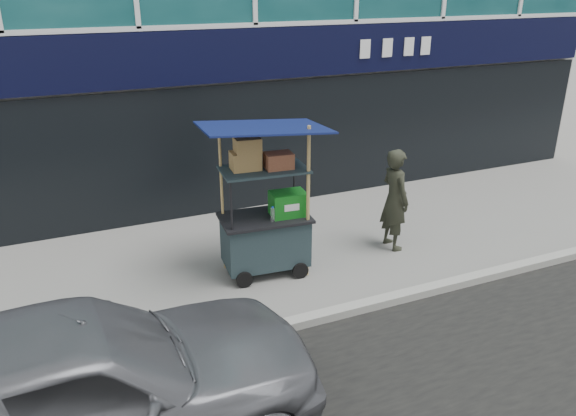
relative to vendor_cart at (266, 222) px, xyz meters
name	(u,v)px	position (x,y,z in m)	size (l,w,h in m)	color
ground	(359,302)	(0.84, -1.34, -0.82)	(80.00, 80.00, 0.00)	slate
curb	(366,305)	(0.84, -1.54, -0.76)	(80.00, 0.18, 0.12)	gray
vendor_cart	(266,222)	(0.00, 0.00, 0.00)	(1.83, 1.37, 2.35)	#19272B
vendor_man	(395,199)	(2.22, -0.03, 0.02)	(0.61, 0.40, 1.69)	#27291E
parked_car	(64,393)	(-2.96, -2.71, -0.03)	(1.88, 4.67, 1.59)	#595B61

